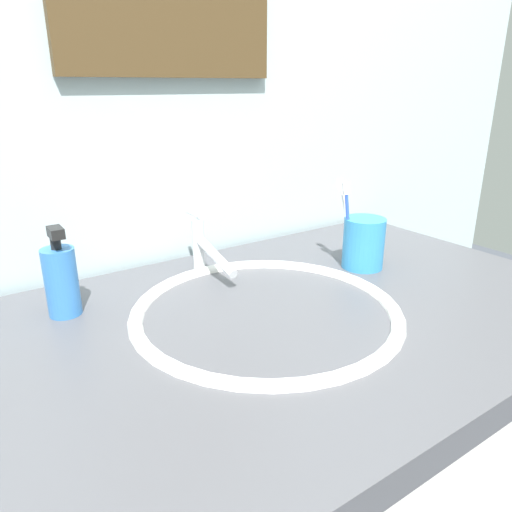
# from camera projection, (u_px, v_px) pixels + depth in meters

# --- Properties ---
(tiled_wall_back) EXTENTS (2.35, 0.04, 2.40)m
(tiled_wall_back) POSITION_uv_depth(u_px,v_px,m) (166.00, 74.00, 0.95)
(tiled_wall_back) COLOR silver
(tiled_wall_back) RESTS_ON ground
(vanity_counter) EXTENTS (1.15, 0.67, 0.82)m
(vanity_counter) POSITION_uv_depth(u_px,v_px,m) (273.00, 504.00, 0.93)
(vanity_counter) COLOR silver
(vanity_counter) RESTS_ON ground
(sink_basin) EXTENTS (0.45, 0.45, 0.13)m
(sink_basin) POSITION_uv_depth(u_px,v_px,m) (266.00, 336.00, 0.81)
(sink_basin) COLOR white
(sink_basin) RESTS_ON vanity_counter
(faucet) EXTENTS (0.02, 0.17, 0.12)m
(faucet) POSITION_uv_depth(u_px,v_px,m) (205.00, 248.00, 0.94)
(faucet) COLOR silver
(faucet) RESTS_ON sink_basin
(toothbrush_cup) EXTENTS (0.08, 0.08, 0.10)m
(toothbrush_cup) POSITION_uv_depth(u_px,v_px,m) (364.00, 243.00, 0.97)
(toothbrush_cup) COLOR #338CCC
(toothbrush_cup) RESTS_ON vanity_counter
(toothbrush_white) EXTENTS (0.03, 0.05, 0.18)m
(toothbrush_white) POSITION_uv_depth(u_px,v_px,m) (347.00, 216.00, 0.97)
(toothbrush_white) COLOR white
(toothbrush_white) RESTS_ON toothbrush_cup
(toothbrush_blue) EXTENTS (0.03, 0.02, 0.17)m
(toothbrush_blue) POSITION_uv_depth(u_px,v_px,m) (348.00, 219.00, 0.95)
(toothbrush_blue) COLOR blue
(toothbrush_blue) RESTS_ON toothbrush_cup
(soap_dispenser) EXTENTS (0.05, 0.06, 0.15)m
(soap_dispenser) POSITION_uv_depth(u_px,v_px,m) (61.00, 280.00, 0.77)
(soap_dispenser) COLOR #3372BF
(soap_dispenser) RESTS_ON vanity_counter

